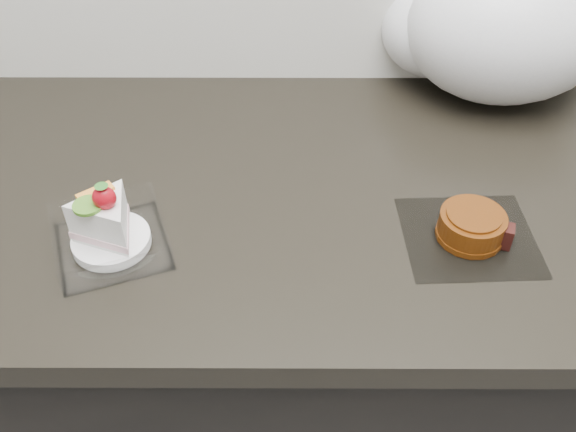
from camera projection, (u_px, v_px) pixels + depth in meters
The scene contains 4 objects.
counter at pixel (359, 362), 1.25m from camera, with size 2.04×0.64×0.90m.
cake_tray at pixel (109, 230), 0.84m from camera, with size 0.18×0.18×0.11m.
mooncake_wrap at pixel (472, 228), 0.86m from camera, with size 0.18×0.17×0.04m.
plastic_bag at pixel (495, 26), 1.06m from camera, with size 0.42×0.34×0.31m.
Camera 1 is at (-0.14, 0.96, 1.51)m, focal length 40.00 mm.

